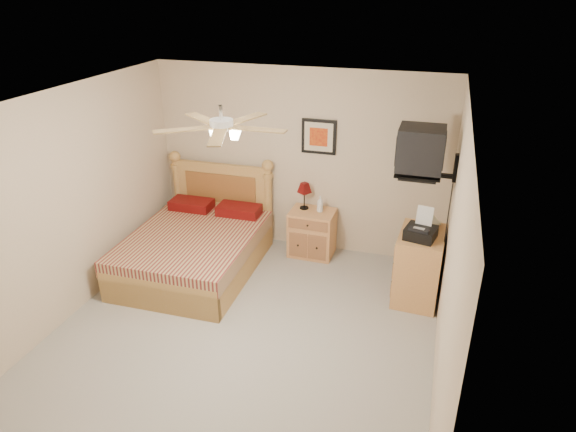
% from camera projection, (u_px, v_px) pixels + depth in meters
% --- Properties ---
extents(floor, '(4.50, 4.50, 0.00)m').
position_uv_depth(floor, '(241.00, 337.00, 5.50)').
color(floor, '#9B958C').
rests_on(floor, ground).
extents(ceiling, '(4.00, 4.50, 0.04)m').
position_uv_depth(ceiling, '(230.00, 105.00, 4.45)').
color(ceiling, white).
rests_on(ceiling, ground).
extents(wall_back, '(4.00, 0.04, 2.50)m').
position_uv_depth(wall_back, '(299.00, 161.00, 6.93)').
color(wall_back, beige).
rests_on(wall_back, ground).
extents(wall_front, '(4.00, 0.04, 2.50)m').
position_uv_depth(wall_front, '(92.00, 398.00, 3.02)').
color(wall_front, beige).
rests_on(wall_front, ground).
extents(wall_left, '(0.04, 4.50, 2.50)m').
position_uv_depth(wall_left, '(63.00, 209.00, 5.50)').
color(wall_left, beige).
rests_on(wall_left, ground).
extents(wall_right, '(0.04, 4.50, 2.50)m').
position_uv_depth(wall_right, '(450.00, 264.00, 4.45)').
color(wall_right, beige).
rests_on(wall_right, ground).
extents(bed, '(1.53, 1.99, 1.28)m').
position_uv_depth(bed, '(192.00, 227.00, 6.49)').
color(bed, '#BA873D').
rests_on(bed, ground).
extents(nightstand, '(0.60, 0.46, 0.65)m').
position_uv_depth(nightstand, '(312.00, 233.00, 7.04)').
color(nightstand, '#C67F48').
rests_on(nightstand, ground).
extents(table_lamp, '(0.24, 0.24, 0.37)m').
position_uv_depth(table_lamp, '(304.00, 196.00, 6.91)').
color(table_lamp, '#550A09').
rests_on(table_lamp, nightstand).
extents(lotion_bottle, '(0.10, 0.10, 0.22)m').
position_uv_depth(lotion_bottle, '(320.00, 204.00, 6.85)').
color(lotion_bottle, white).
rests_on(lotion_bottle, nightstand).
extents(framed_picture, '(0.46, 0.04, 0.46)m').
position_uv_depth(framed_picture, '(319.00, 137.00, 6.68)').
color(framed_picture, black).
rests_on(framed_picture, wall_back).
extents(dresser, '(0.54, 0.75, 0.86)m').
position_uv_depth(dresser, '(419.00, 266.00, 6.02)').
color(dresser, '#C27C4D').
rests_on(dresser, ground).
extents(fax_machine, '(0.39, 0.40, 0.34)m').
position_uv_depth(fax_machine, '(422.00, 224.00, 5.67)').
color(fax_machine, black).
rests_on(fax_machine, dresser).
extents(magazine_lower, '(0.29, 0.35, 0.03)m').
position_uv_depth(magazine_lower, '(419.00, 222.00, 6.07)').
color(magazine_lower, beige).
rests_on(magazine_lower, dresser).
extents(magazine_upper, '(0.29, 0.33, 0.02)m').
position_uv_depth(magazine_upper, '(421.00, 221.00, 6.06)').
color(magazine_upper, gray).
rests_on(magazine_upper, magazine_lower).
extents(wall_tv, '(0.56, 0.46, 0.58)m').
position_uv_depth(wall_tv, '(435.00, 153.00, 5.44)').
color(wall_tv, black).
rests_on(wall_tv, wall_right).
extents(ceiling_fan, '(1.14, 1.14, 0.28)m').
position_uv_depth(ceiling_fan, '(222.00, 126.00, 4.33)').
color(ceiling_fan, white).
rests_on(ceiling_fan, ceiling).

